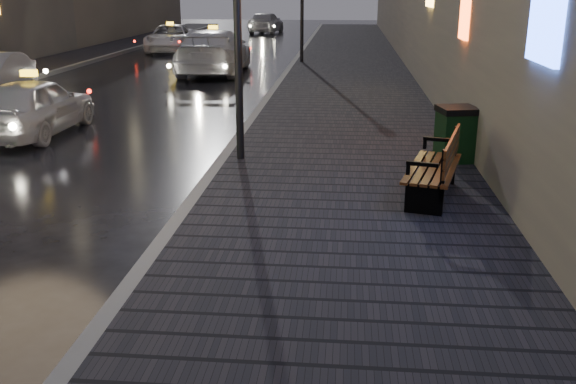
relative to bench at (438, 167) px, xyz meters
name	(u,v)px	position (x,y,z in m)	size (l,w,h in m)	color
sidewalk	(350,67)	(-1.30, 17.04, -0.57)	(4.60, 58.00, 0.15)	black
curb	(291,66)	(-3.70, 17.04, -0.57)	(0.20, 58.00, 0.15)	slate
sidewalk_far	(52,64)	(-13.90, 17.04, -0.57)	(2.40, 58.00, 0.15)	black
curb_far	(82,64)	(-12.60, 17.04, -0.57)	(0.20, 58.00, 0.15)	slate
bench	(438,167)	(0.00, 0.00, 0.00)	(1.12, 2.02, 0.98)	black
trash_bin	(456,134)	(0.60, 2.24, 0.02)	(0.78, 0.78, 1.00)	black
taxi_near	(33,106)	(-8.40, 4.21, 0.02)	(1.56, 3.88, 1.32)	silver
taxi_mid	(214,51)	(-6.51, 15.12, 0.19)	(2.34, 5.75, 1.67)	silver
taxi_far	(171,38)	(-10.46, 23.46, 0.03)	(2.22, 4.82, 1.34)	white
car_far	(266,22)	(-7.25, 37.16, 0.11)	(1.78, 4.41, 1.50)	#A4A4AC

